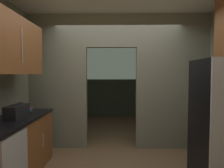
# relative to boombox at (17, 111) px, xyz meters

# --- Properties ---
(kitchen_partition) EXTENTS (3.65, 0.12, 2.73)m
(kitchen_partition) POSITION_rel_boombox_xyz_m (1.52, 1.19, 0.47)
(kitchen_partition) COLOR gray
(kitchen_partition) RESTS_ON ground
(adjoining_room_shell) EXTENTS (3.65, 3.11, 2.73)m
(adjoining_room_shell) POSITION_rel_boombox_xyz_m (1.48, 3.29, 0.38)
(adjoining_room_shell) COLOR slate
(adjoining_room_shell) RESTS_ON ground
(lower_cabinet_run) EXTENTS (0.63, 1.69, 0.89)m
(lower_cabinet_run) POSITION_rel_boombox_xyz_m (-0.03, -0.11, -0.54)
(lower_cabinet_run) COLOR brown
(lower_cabinet_run) RESTS_ON ground
(upper_cabinet_counterside) EXTENTS (0.36, 1.52, 0.80)m
(upper_cabinet_counterside) POSITION_rel_boombox_xyz_m (-0.03, -0.11, 0.94)
(upper_cabinet_counterside) COLOR brown
(boombox) EXTENTS (0.20, 0.43, 0.21)m
(boombox) POSITION_rel_boombox_xyz_m (0.00, 0.00, 0.00)
(boombox) COLOR black
(boombox) RESTS_ON lower_cabinet_run
(book_stack) EXTENTS (0.13, 0.15, 0.09)m
(book_stack) POSITION_rel_boombox_xyz_m (0.01, 0.31, -0.05)
(book_stack) COLOR black
(book_stack) RESTS_ON lower_cabinet_run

